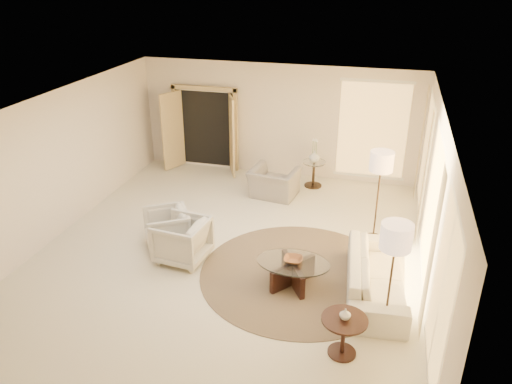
% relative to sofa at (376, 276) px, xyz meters
% --- Properties ---
extents(room, '(7.04, 8.04, 2.83)m').
position_rel_sofa_xyz_m(room, '(-2.71, 0.63, 1.06)').
color(room, beige).
rests_on(room, ground).
extents(windows_right, '(0.10, 6.40, 2.40)m').
position_rel_sofa_xyz_m(windows_right, '(0.74, 0.73, 1.01)').
color(windows_right, '#FFC666').
rests_on(windows_right, room).
extents(window_back_corner, '(1.70, 0.10, 2.40)m').
position_rel_sofa_xyz_m(window_back_corner, '(-0.41, 4.58, 1.01)').
color(window_back_corner, '#FFC666').
rests_on(window_back_corner, room).
extents(curtains_right, '(0.06, 5.20, 2.60)m').
position_rel_sofa_xyz_m(curtains_right, '(0.69, 1.63, 0.96)').
color(curtains_right, '#CBB98C').
rests_on(curtains_right, room).
extents(french_doors, '(1.95, 0.66, 2.16)m').
position_rel_sofa_xyz_m(french_doors, '(-4.61, 4.45, 0.73)').
color(french_doors, tan).
rests_on(french_doors, room).
extents(area_rug, '(4.47, 4.47, 0.01)m').
position_rel_sofa_xyz_m(area_rug, '(-1.31, 0.19, -0.33)').
color(area_rug, '#3B2D21').
rests_on(area_rug, room).
extents(sofa, '(1.10, 2.38, 0.67)m').
position_rel_sofa_xyz_m(sofa, '(0.00, 0.00, 0.00)').
color(sofa, beige).
rests_on(sofa, room).
extents(armchair_left, '(1.05, 1.07, 0.82)m').
position_rel_sofa_xyz_m(armchair_left, '(-3.94, 0.51, 0.07)').
color(armchair_left, beige).
rests_on(armchair_left, room).
extents(armchair_right, '(0.89, 0.94, 0.88)m').
position_rel_sofa_xyz_m(armchair_right, '(-3.46, 0.13, 0.11)').
color(armchair_right, beige).
rests_on(armchair_right, room).
extents(accent_chair, '(1.13, 0.81, 0.91)m').
position_rel_sofa_xyz_m(accent_chair, '(-2.48, 3.22, 0.12)').
color(accent_chair, gray).
rests_on(accent_chair, room).
extents(coffee_table, '(1.31, 1.31, 0.45)m').
position_rel_sofa_xyz_m(coffee_table, '(-1.35, -0.13, -0.05)').
color(coffee_table, black).
rests_on(coffee_table, room).
extents(end_table, '(0.64, 0.64, 0.60)m').
position_rel_sofa_xyz_m(end_table, '(-0.36, -1.56, 0.08)').
color(end_table, black).
rests_on(end_table, room).
extents(side_table, '(0.55, 0.55, 0.64)m').
position_rel_sofa_xyz_m(side_table, '(-1.68, 4.03, 0.05)').
color(side_table, '#31251B').
rests_on(side_table, room).
extents(floor_lamp_near, '(0.44, 0.44, 1.82)m').
position_rel_sofa_xyz_m(floor_lamp_near, '(-0.12, 1.84, 1.21)').
color(floor_lamp_near, '#31251B').
rests_on(floor_lamp_near, room).
extents(floor_lamp_far, '(0.44, 0.44, 1.80)m').
position_rel_sofa_xyz_m(floor_lamp_far, '(0.19, -0.93, 1.20)').
color(floor_lamp_far, '#31251B').
rests_on(floor_lamp_far, room).
extents(bowl, '(0.33, 0.33, 0.08)m').
position_rel_sofa_xyz_m(bowl, '(-1.35, -0.13, 0.15)').
color(bowl, brown).
rests_on(bowl, coffee_table).
extents(end_vase, '(0.20, 0.20, 0.16)m').
position_rel_sofa_xyz_m(end_vase, '(-0.36, -1.56, 0.34)').
color(end_vase, silver).
rests_on(end_vase, end_table).
extents(side_vase, '(0.32, 0.32, 0.28)m').
position_rel_sofa_xyz_m(side_vase, '(-1.68, 4.03, 0.43)').
color(side_vase, silver).
rests_on(side_vase, side_table).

